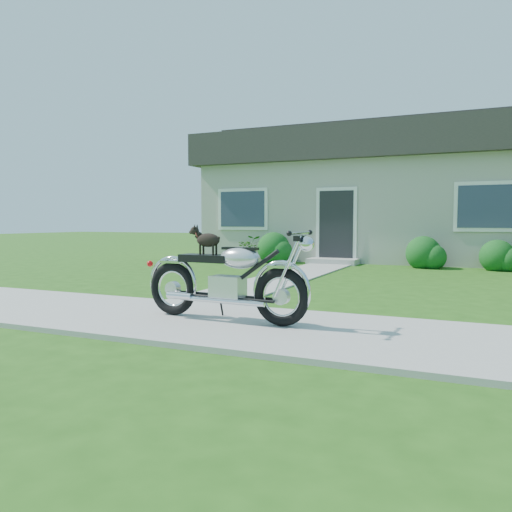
{
  "coord_description": "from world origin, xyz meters",
  "views": [
    {
      "loc": [
        2.21,
        -5.18,
        1.22
      ],
      "look_at": [
        -0.52,
        1.0,
        0.75
      ],
      "focal_mm": 35.0,
      "sensor_mm": 36.0,
      "label": 1
    }
  ],
  "objects": [
    {
      "name": "motorcycle_with_dog",
      "position": [
        -0.47,
        0.05,
        0.54
      ],
      "size": [
        2.22,
        0.6,
        1.12
      ],
      "rotation": [
        0.0,
        0.0,
        -0.06
      ],
      "color": "black",
      "rests_on": "sidewalk"
    },
    {
      "name": "walkway",
      "position": [
        -1.5,
        5.0,
        0.01
      ],
      "size": [
        1.2,
        8.0,
        0.03
      ],
      "primitive_type": "cube",
      "color": "#9E9B93",
      "rests_on": "ground"
    },
    {
      "name": "ground",
      "position": [
        0.0,
        0.0,
        0.0
      ],
      "size": [
        80.0,
        80.0,
        0.0
      ],
      "primitive_type": "plane",
      "color": "#235114",
      "rests_on": "ground"
    },
    {
      "name": "house",
      "position": [
        -0.0,
        11.99,
        2.16
      ],
      "size": [
        12.6,
        7.03,
        4.5
      ],
      "color": "#B1ACA0",
      "rests_on": "ground"
    },
    {
      "name": "sidewalk",
      "position": [
        0.0,
        0.0,
        0.02
      ],
      "size": [
        24.0,
        2.2,
        0.04
      ],
      "primitive_type": "cube",
      "color": "#9E9B93",
      "rests_on": "ground"
    },
    {
      "name": "potted_plant_right",
      "position": [
        1.1,
        8.55,
        0.34
      ],
      "size": [
        0.54,
        0.54,
        0.69
      ],
      "primitive_type": "imported",
      "rotation": [
        0.0,
        0.0,
        3.81
      ],
      "color": "#1F7221",
      "rests_on": "ground"
    },
    {
      "name": "potted_plant_left",
      "position": [
        -4.08,
        8.55,
        0.39
      ],
      "size": [
        0.92,
        0.89,
        0.79
      ],
      "primitive_type": "imported",
      "rotation": [
        0.0,
        0.0,
        0.54
      ],
      "color": "#285E19",
      "rests_on": "ground"
    },
    {
      "name": "shrub_row",
      "position": [
        1.53,
        8.5,
        0.44
      ],
      "size": [
        8.43,
        1.18,
        1.18
      ],
      "color": "#144D19",
      "rests_on": "ground"
    }
  ]
}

